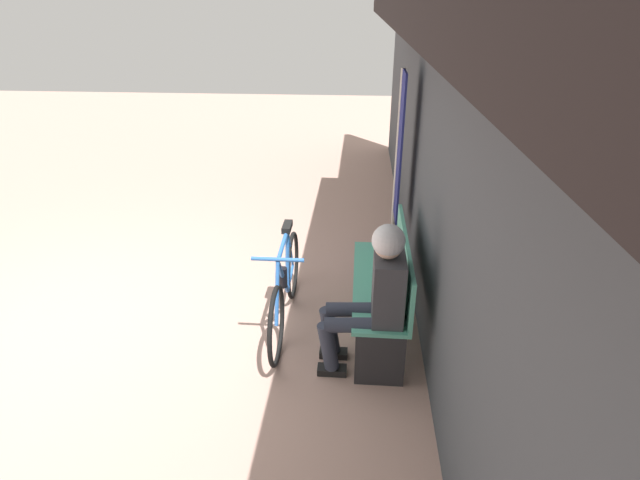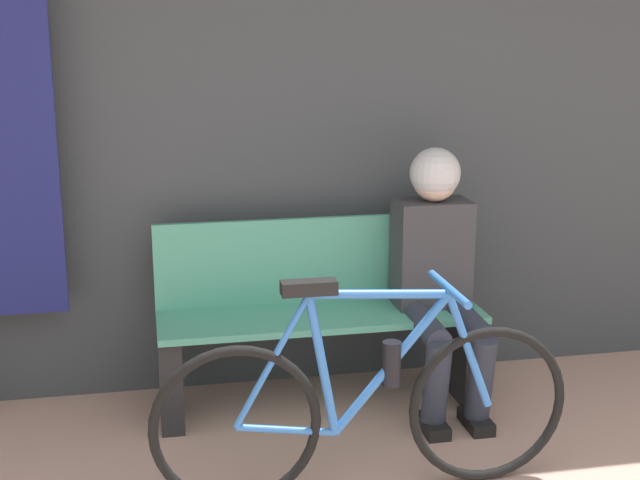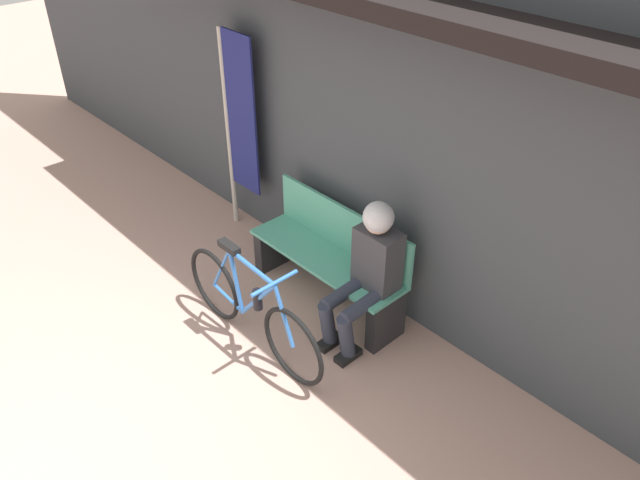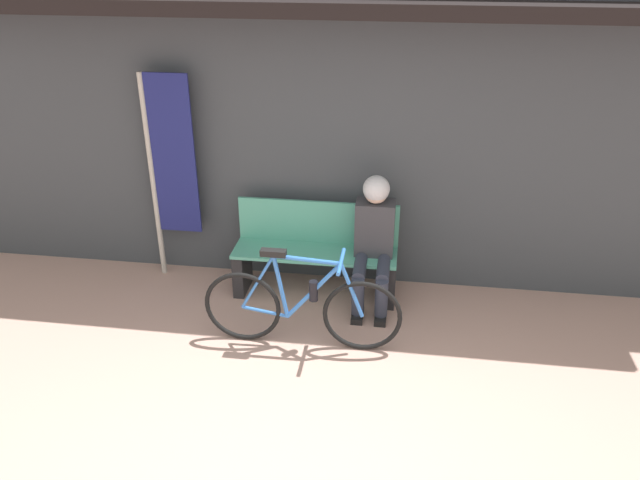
{
  "view_description": "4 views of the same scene",
  "coord_description": "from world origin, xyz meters",
  "px_view_note": "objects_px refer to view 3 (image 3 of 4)",
  "views": [
    {
      "loc": [
        3.43,
        2.2,
        2.53
      ],
      "look_at": [
        -0.09,
        1.92,
        0.85
      ],
      "focal_mm": 28.0,
      "sensor_mm": 36.0,
      "label": 1
    },
    {
      "loc": [
        -0.92,
        -1.34,
        1.76
      ],
      "look_at": [
        -0.23,
        2.09,
        0.88
      ],
      "focal_mm": 50.0,
      "sensor_mm": 36.0,
      "label": 2
    },
    {
      "loc": [
        2.82,
        -0.43,
        3.46
      ],
      "look_at": [
        0.06,
        2.14,
        0.86
      ],
      "focal_mm": 35.0,
      "sensor_mm": 36.0,
      "label": 3
    },
    {
      "loc": [
        0.58,
        -2.5,
        3.05
      ],
      "look_at": [
        -0.05,
        1.96,
        0.79
      ],
      "focal_mm": 35.0,
      "sensor_mm": 36.0,
      "label": 4
    }
  ],
  "objects_px": {
    "park_bench_near": "(330,260)",
    "banner_pole": "(238,120)",
    "bicycle": "(251,309)",
    "person_seated": "(369,265)"
  },
  "relations": [
    {
      "from": "park_bench_near",
      "to": "person_seated",
      "type": "xyz_separation_m",
      "value": [
        0.52,
        -0.11,
        0.29
      ]
    },
    {
      "from": "banner_pole",
      "to": "bicycle",
      "type": "bearing_deg",
      "value": -35.33
    },
    {
      "from": "person_seated",
      "to": "banner_pole",
      "type": "distance_m",
      "value": 1.98
    },
    {
      "from": "bicycle",
      "to": "park_bench_near",
      "type": "bearing_deg",
      "value": 90.68
    },
    {
      "from": "park_bench_near",
      "to": "banner_pole",
      "type": "distance_m",
      "value": 1.58
    },
    {
      "from": "bicycle",
      "to": "banner_pole",
      "type": "xyz_separation_m",
      "value": [
        -1.39,
        0.98,
        0.79
      ]
    },
    {
      "from": "person_seated",
      "to": "park_bench_near",
      "type": "bearing_deg",
      "value": 168.31
    },
    {
      "from": "person_seated",
      "to": "banner_pole",
      "type": "relative_size",
      "value": 0.61
    },
    {
      "from": "park_bench_near",
      "to": "person_seated",
      "type": "distance_m",
      "value": 0.61
    },
    {
      "from": "bicycle",
      "to": "person_seated",
      "type": "xyz_separation_m",
      "value": [
        0.51,
        0.72,
        0.33
      ]
    }
  ]
}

